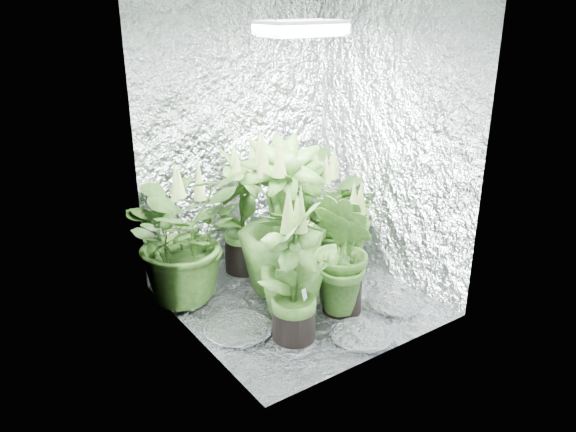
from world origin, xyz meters
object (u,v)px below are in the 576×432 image
Objects in this scene: plant_a at (182,237)px; plant_f at (294,273)px; grow_lamp at (301,28)px; plant_c at (297,220)px; plant_b at (242,213)px; plant_d at (291,265)px; circulation_fan at (336,245)px; plant_e at (334,215)px; plant_h at (281,221)px; plant_g at (344,254)px.

plant_f is at bearing -67.38° from plant_a.
plant_c is at bearing 56.76° from grow_lamp.
plant_b reaches higher than plant_d.
grow_lamp is 1.80m from circulation_fan.
circulation_fan is (0.76, 0.45, -0.22)m from plant_d.
plant_h reaches higher than plant_e.
grow_lamp reaches higher than circulation_fan.
circulation_fan is (0.89, 0.67, -0.30)m from plant_f.
plant_g reaches higher than circulation_fan.
plant_d is at bearing -149.74° from plant_e.
plant_a is 0.68m from plant_h.
plant_d is 2.28× the size of circulation_fan.
plant_c is at bearing 85.09° from plant_g.
plant_h is (0.14, 0.33, 0.17)m from plant_d.
plant_e is 0.64m from plant_g.
plant_e is 0.82× the size of plant_h.
plant_c is 1.04× the size of plant_e.
plant_b is at bearing 83.10° from plant_d.
plant_g is at bearing -123.66° from plant_e.
plant_h is at bearing -24.01° from plant_a.
plant_g is at bearing -139.85° from circulation_fan.
plant_b is 0.95m from plant_g.
plant_b is at bearing 131.14° from plant_c.
plant_e reaches higher than plant_d.
circulation_fan is at bearing 27.94° from grow_lamp.
plant_b is 1.11× the size of plant_g.
plant_c reaches higher than plant_e.
plant_b is 1.05× the size of plant_f.
plant_f is 1.06× the size of plant_g.
grow_lamp is 0.60× the size of plant_d.
plant_f is (-0.81, -0.61, 0.00)m from plant_e.
plant_g is at bearing -76.03° from plant_b.
plant_f is at bearing -129.99° from grow_lamp.
plant_h reaches higher than plant_b.
plant_d is 0.87× the size of plant_e.
plant_h is 0.74m from circulation_fan.
plant_g is at bearing -69.36° from plant_h.
plant_g is (0.46, 0.08, -0.02)m from plant_f.
plant_e is at bearing 37.00° from plant_f.
plant_c is 0.60m from plant_g.
plant_a is at bearing 112.62° from plant_f.
plant_g is (0.32, -0.14, 0.05)m from plant_d.
plant_a reaches higher than plant_e.
plant_a is 0.89m from plant_f.
plant_c is at bearing 28.88° from plant_h.
grow_lamp reaches higher than plant_h.
plant_h reaches higher than plant_g.
plant_c is 0.84m from plant_f.
plant_c is 2.73× the size of circulation_fan.
grow_lamp is at bearing -153.40° from plant_e.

